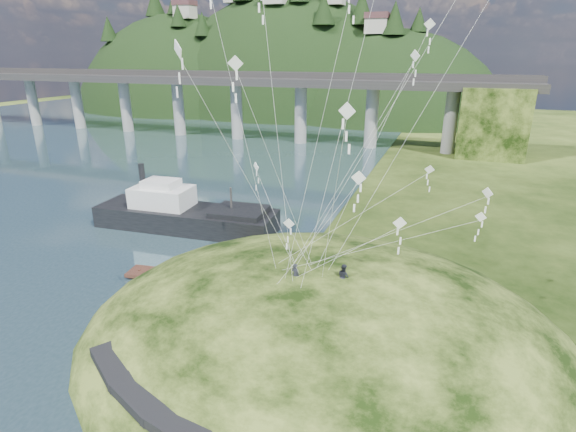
% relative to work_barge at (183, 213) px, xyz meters
% --- Properties ---
extents(ground, '(320.00, 320.00, 0.00)m').
position_rel_work_barge_xyz_m(ground, '(12.40, -16.25, -1.81)').
color(ground, black).
rests_on(ground, ground).
extents(grass_hill, '(36.00, 32.00, 13.00)m').
position_rel_work_barge_xyz_m(grass_hill, '(20.40, -14.25, -3.31)').
color(grass_hill, black).
rests_on(grass_hill, ground).
extents(footpath, '(22.29, 5.84, 0.83)m').
position_rel_work_barge_xyz_m(footpath, '(19.86, -25.99, 0.28)').
color(footpath, black).
rests_on(footpath, ground).
extents(bridge, '(160.00, 11.00, 15.00)m').
position_rel_work_barge_xyz_m(bridge, '(-14.06, 53.82, 7.90)').
color(bridge, '#2D2B2B').
rests_on(bridge, ground).
extents(far_ridge, '(153.00, 70.00, 94.50)m').
position_rel_work_barge_xyz_m(far_ridge, '(-31.18, 105.93, -9.24)').
color(far_ridge, black).
rests_on(far_ridge, ground).
extents(work_barge, '(20.91, 6.92, 7.21)m').
position_rel_work_barge_xyz_m(work_barge, '(0.00, 0.00, 0.00)').
color(work_barge, black).
rests_on(work_barge, ground).
extents(wooden_dock, '(13.01, 3.70, 0.92)m').
position_rel_work_barge_xyz_m(wooden_dock, '(8.19, -10.78, -1.40)').
color(wooden_dock, '#3C1F18').
rests_on(wooden_dock, ground).
extents(kite_flyers, '(3.94, 1.71, 1.76)m').
position_rel_work_barge_xyz_m(kite_flyers, '(21.01, -14.94, 4.02)').
color(kite_flyers, '#22242E').
rests_on(kite_flyers, ground).
extents(kite_swarm, '(19.14, 18.38, 21.00)m').
position_rel_work_barge_xyz_m(kite_swarm, '(22.18, -12.40, 14.49)').
color(kite_swarm, white).
rests_on(kite_swarm, ground).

